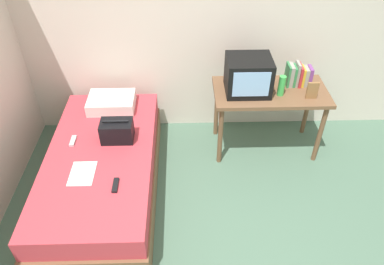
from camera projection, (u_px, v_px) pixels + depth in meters
The scene contains 12 objects.
wall_back at pixel (206, 19), 3.78m from camera, with size 5.20×0.10×2.60m, color beige.
bed at pixel (103, 172), 3.54m from camera, with size 1.00×2.00×0.51m.
desk at pixel (270, 98), 3.82m from camera, with size 1.16×0.60×0.75m.
tv at pixel (248, 75), 3.64m from camera, with size 0.44×0.39×0.36m.
water_bottle at pixel (282, 86), 3.63m from camera, with size 0.07×0.07×0.21m, color green.
book_row at pixel (298, 75), 3.78m from camera, with size 0.26×0.17×0.25m.
picture_frame at pixel (312, 90), 3.59m from camera, with size 0.11×0.02×0.18m, color olive.
pillow at pixel (112, 102), 3.90m from camera, with size 0.48×0.36×0.13m, color silver.
handbag at pixel (117, 131), 3.47m from camera, with size 0.30×0.20×0.22m.
magazine at pixel (82, 173), 3.17m from camera, with size 0.21×0.29×0.01m, color white.
remote_dark at pixel (115, 185), 3.05m from camera, with size 0.04×0.16×0.02m, color black.
remote_silver at pixel (73, 141), 3.49m from camera, with size 0.04×0.14×0.02m, color #B7B7BC.
Camera 1 is at (-0.25, -1.66, 2.78)m, focal length 34.46 mm.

